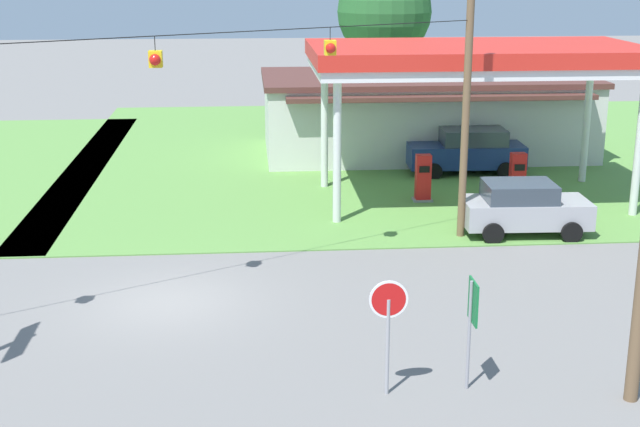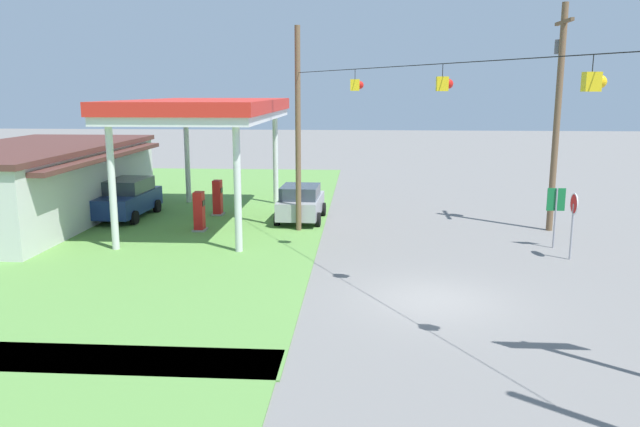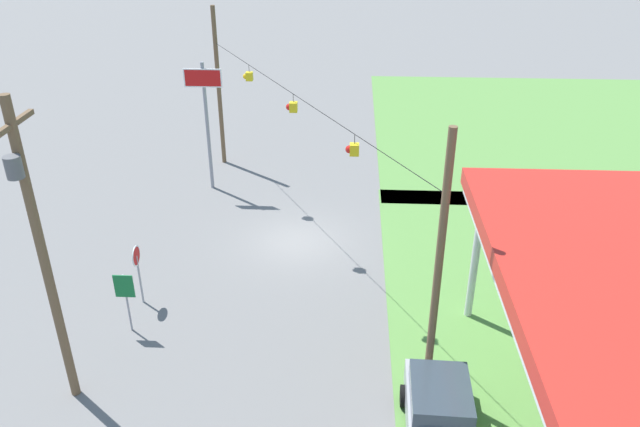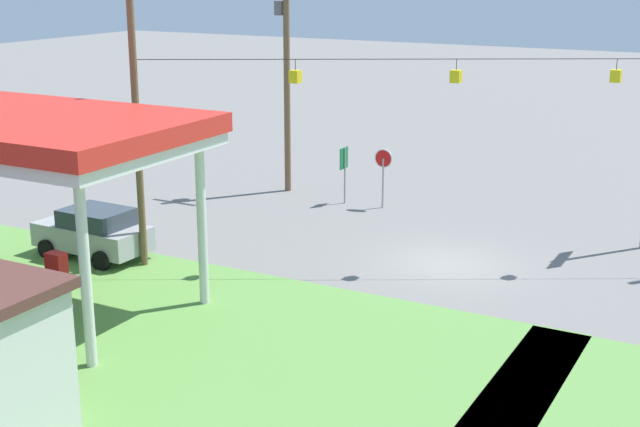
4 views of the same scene
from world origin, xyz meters
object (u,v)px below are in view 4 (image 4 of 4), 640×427
car_at_pumps_front (94,232)px  stop_sign_roadside (383,165)px  route_sign (344,164)px  gas_station_canopy (0,130)px  utility_pole_main (286,68)px  fuel_pump_near (58,283)px

car_at_pumps_front → stop_sign_roadside: bearing=-118.0°
route_sign → car_at_pumps_front: bearing=67.4°
gas_station_canopy → stop_sign_roadside: bearing=-110.0°
stop_sign_roadside → route_sign: stop_sign_roadside is taller
gas_station_canopy → utility_pole_main: bearing=-91.6°
gas_station_canopy → stop_sign_roadside: (-5.42, -14.91, -3.42)m
car_at_pumps_front → utility_pole_main: bearing=-93.7°
gas_station_canopy → fuel_pump_near: 4.73m
gas_station_canopy → route_sign: (-3.67, -14.80, -3.53)m
stop_sign_roadside → utility_pole_main: size_ratio=0.26×
car_at_pumps_front → stop_sign_roadside: (-6.13, -10.64, 0.90)m
stop_sign_roadside → utility_pole_main: (4.99, -0.66, 3.66)m
gas_station_canopy → stop_sign_roadside: gas_station_canopy is taller
gas_station_canopy → utility_pole_main: 15.58m
route_sign → gas_station_canopy: bearing=76.1°
fuel_pump_near → route_sign: 14.95m
stop_sign_roadside → utility_pole_main: bearing=172.5°
car_at_pumps_front → route_sign: bearing=-110.6°
fuel_pump_near → car_at_pumps_front: (2.48, -4.27, 0.06)m
route_sign → utility_pole_main: bearing=-13.3°
car_at_pumps_front → route_sign: 11.43m
fuel_pump_near → utility_pole_main: utility_pole_main is taller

